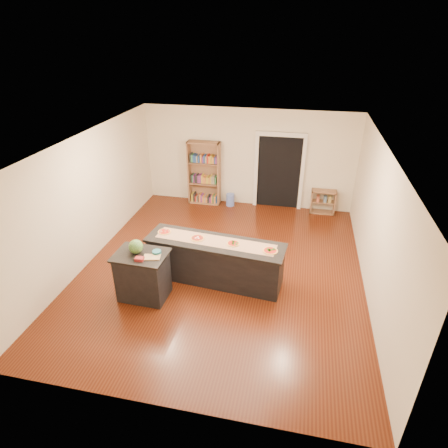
% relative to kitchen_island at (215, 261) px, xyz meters
% --- Properties ---
extents(room, '(6.00, 7.00, 2.80)m').
position_rel_kitchen_island_xyz_m(room, '(0.05, 0.45, 0.93)').
color(room, beige).
rests_on(room, ground).
extents(doorway, '(1.40, 0.09, 2.21)m').
position_rel_kitchen_island_xyz_m(doorway, '(0.95, 3.91, 0.73)').
color(doorway, black).
rests_on(doorway, room).
extents(kitchen_island, '(2.82, 0.76, 0.93)m').
position_rel_kitchen_island_xyz_m(kitchen_island, '(0.00, 0.00, 0.00)').
color(kitchen_island, black).
rests_on(kitchen_island, ground).
extents(side_counter, '(0.99, 0.72, 0.97)m').
position_rel_kitchen_island_xyz_m(side_counter, '(-1.24, -0.80, 0.02)').
color(side_counter, black).
rests_on(side_counter, ground).
extents(bookshelf, '(0.93, 0.33, 1.87)m').
position_rel_kitchen_island_xyz_m(bookshelf, '(-1.20, 3.73, 0.46)').
color(bookshelf, '#956948').
rests_on(bookshelf, ground).
extents(low_shelf, '(0.68, 0.29, 0.68)m').
position_rel_kitchen_island_xyz_m(low_shelf, '(2.25, 3.75, -0.13)').
color(low_shelf, '#956948').
rests_on(low_shelf, ground).
extents(waste_bin, '(0.25, 0.25, 0.36)m').
position_rel_kitchen_island_xyz_m(waste_bin, '(-0.40, 3.69, -0.29)').
color(waste_bin, '#5F78D3').
rests_on(waste_bin, ground).
extents(kraft_paper, '(2.48, 0.68, 0.00)m').
position_rel_kitchen_island_xyz_m(kraft_paper, '(0.00, 0.02, 0.46)').
color(kraft_paper, '#A37654').
rests_on(kraft_paper, kitchen_island).
extents(watermelon, '(0.27, 0.27, 0.27)m').
position_rel_kitchen_island_xyz_m(watermelon, '(-1.33, -0.77, 0.64)').
color(watermelon, '#144214').
rests_on(watermelon, side_counter).
extents(cutting_board, '(0.34, 0.26, 0.02)m').
position_rel_kitchen_island_xyz_m(cutting_board, '(-0.98, -0.87, 0.52)').
color(cutting_board, tan).
rests_on(cutting_board, side_counter).
extents(package_red, '(0.17, 0.12, 0.06)m').
position_rel_kitchen_island_xyz_m(package_red, '(-1.17, -1.00, 0.53)').
color(package_red, maroon).
rests_on(package_red, side_counter).
extents(package_teal, '(0.16, 0.16, 0.06)m').
position_rel_kitchen_island_xyz_m(package_teal, '(-0.94, -0.72, 0.54)').
color(package_teal, '#195966').
rests_on(package_teal, side_counter).
extents(pizza_a, '(0.26, 0.26, 0.02)m').
position_rel_kitchen_island_xyz_m(pizza_a, '(-1.12, 0.16, 0.47)').
color(pizza_a, tan).
rests_on(pizza_a, kitchen_island).
extents(pizza_b, '(0.29, 0.29, 0.02)m').
position_rel_kitchen_island_xyz_m(pizza_b, '(-0.37, 0.04, 0.47)').
color(pizza_b, tan).
rests_on(pizza_b, kitchen_island).
extents(pizza_c, '(0.26, 0.26, 0.02)m').
position_rel_kitchen_island_xyz_m(pizza_c, '(0.38, -0.01, 0.47)').
color(pizza_c, tan).
rests_on(pizza_c, kitchen_island).
extents(pizza_d, '(0.29, 0.29, 0.02)m').
position_rel_kitchen_island_xyz_m(pizza_d, '(1.12, -0.13, 0.47)').
color(pizza_d, tan).
rests_on(pizza_d, kitchen_island).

